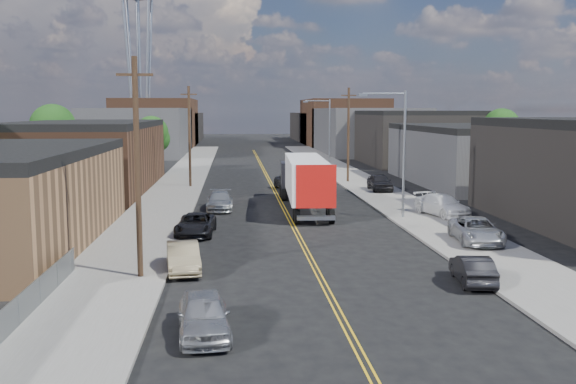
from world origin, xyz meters
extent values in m
plane|color=black|center=(0.00, 60.00, 0.00)|extent=(260.00, 260.00, 0.00)
cube|color=gold|center=(0.00, 45.00, 0.01)|extent=(0.32, 120.00, 0.01)
cube|color=slate|center=(-9.50, 45.00, 0.07)|extent=(5.00, 140.00, 0.15)
cube|color=slate|center=(9.50, 45.00, 0.07)|extent=(5.00, 140.00, 0.15)
cube|color=#482B1D|center=(-18.00, 44.00, 3.00)|extent=(12.00, 26.00, 6.00)
cube|color=black|center=(-18.00, 44.00, 6.30)|extent=(12.00, 26.00, 0.60)
cube|color=navy|center=(15.20, 20.00, 3.60)|extent=(0.30, 20.00, 0.80)
cube|color=#323134|center=(22.00, 46.00, 2.75)|extent=(14.00, 24.00, 5.50)
cube|color=black|center=(22.00, 46.00, 5.80)|extent=(14.00, 24.00, 0.60)
cube|color=black|center=(22.00, 72.00, 3.50)|extent=(14.00, 22.00, 7.00)
cube|color=black|center=(22.00, 72.00, 7.30)|extent=(14.00, 22.00, 0.60)
cube|color=#323134|center=(-20.00, 95.00, 4.00)|extent=(16.00, 30.00, 8.00)
cube|color=#323134|center=(20.00, 95.00, 4.00)|extent=(16.00, 30.00, 8.00)
cube|color=#482B1D|center=(-20.00, 120.00, 5.00)|extent=(16.00, 26.00, 10.00)
cube|color=#482B1D|center=(20.00, 120.00, 5.00)|extent=(16.00, 26.00, 10.00)
cube|color=black|center=(-20.00, 140.00, 3.50)|extent=(16.00, 40.00, 7.00)
cube|color=black|center=(20.00, 140.00, 3.50)|extent=(16.00, 40.00, 7.00)
cylinder|color=gray|center=(-22.00, 110.00, 15.00)|extent=(0.80, 0.80, 30.00)
cylinder|color=gray|center=(-23.76, 108.24, 15.00)|extent=(1.94, 1.94, 29.98)
cylinder|color=gray|center=(-20.24, 108.24, 15.00)|extent=(1.94, 1.94, 29.98)
cylinder|color=gray|center=(-23.76, 111.76, 15.00)|extent=(1.94, 1.94, 29.98)
cylinder|color=gray|center=(-20.24, 111.76, 15.00)|extent=(1.94, 1.94, 29.98)
cylinder|color=gray|center=(8.00, 25.00, 4.50)|extent=(0.18, 0.18, 9.00)
cylinder|color=gray|center=(6.50, 25.00, 8.80)|extent=(3.00, 0.12, 0.12)
cube|color=gray|center=(5.00, 25.00, 8.70)|extent=(0.60, 0.25, 0.18)
cylinder|color=gray|center=(8.00, 60.00, 4.50)|extent=(0.18, 0.18, 9.00)
cylinder|color=gray|center=(6.50, 60.00, 8.80)|extent=(3.00, 0.12, 0.12)
cube|color=gray|center=(5.00, 60.00, 8.70)|extent=(0.60, 0.25, 0.18)
cylinder|color=black|center=(-8.20, 10.00, 5.00)|extent=(0.26, 0.26, 10.00)
cube|color=black|center=(-8.20, 10.00, 9.20)|extent=(1.60, 0.12, 0.12)
cylinder|color=black|center=(-8.20, 45.00, 5.00)|extent=(0.26, 0.26, 10.00)
cube|color=black|center=(-8.20, 45.00, 9.20)|extent=(1.60, 0.12, 0.12)
cylinder|color=black|center=(8.20, 48.00, 5.00)|extent=(0.26, 0.26, 10.00)
cube|color=black|center=(8.20, 48.00, 9.20)|extent=(1.60, 0.12, 0.12)
cube|color=slate|center=(-11.50, 3.50, 0.60)|extent=(0.02, 16.00, 1.20)
cube|color=slate|center=(-11.50, 3.50, 1.20)|extent=(0.05, 16.00, 0.05)
cylinder|color=black|center=(-24.00, 55.00, 2.25)|extent=(0.36, 0.36, 4.50)
sphere|color=#12340E|center=(-24.00, 55.00, 5.85)|extent=(5.04, 5.04, 5.04)
sphere|color=#12340E|center=(-23.40, 55.30, 4.95)|extent=(3.96, 3.96, 3.96)
sphere|color=#12340E|center=(-24.50, 54.60, 5.22)|extent=(3.60, 3.60, 3.60)
cylinder|color=black|center=(-14.00, 62.00, 1.88)|extent=(0.36, 0.36, 3.75)
sphere|color=#12340E|center=(-14.00, 62.00, 4.88)|extent=(4.20, 4.20, 4.20)
sphere|color=#12340E|center=(-13.40, 62.30, 4.12)|extent=(3.30, 3.30, 3.30)
sphere|color=#12340E|center=(-14.50, 61.60, 4.35)|extent=(3.00, 3.00, 3.00)
cylinder|color=black|center=(30.00, 60.00, 2.12)|extent=(0.36, 0.36, 4.25)
sphere|color=#12340E|center=(30.00, 60.00, 5.53)|extent=(4.76, 4.76, 4.76)
sphere|color=#12340E|center=(30.60, 60.30, 4.68)|extent=(3.74, 3.74, 3.74)
sphere|color=#12340E|center=(29.50, 59.60, 4.93)|extent=(3.40, 3.40, 3.40)
cube|color=silver|center=(1.50, 28.82, 2.65)|extent=(3.20, 12.36, 2.86)
cube|color=#A8100C|center=(1.50, 22.70, 2.65)|extent=(2.68, 0.24, 2.88)
cube|color=gray|center=(1.50, 22.70, 0.56)|extent=(2.55, 0.71, 0.25)
cube|color=black|center=(1.50, 36.38, 1.58)|extent=(2.70, 3.38, 3.16)
cylinder|color=black|center=(1.50, 24.10, 0.51)|extent=(2.70, 1.14, 1.02)
cylinder|color=black|center=(1.50, 36.38, 0.51)|extent=(2.60, 1.14, 1.02)
imported|color=#999B9E|center=(-5.00, 2.34, 0.73)|extent=(2.08, 4.42, 1.46)
imported|color=#867757|center=(-6.37, 11.25, 0.70)|extent=(1.99, 4.38, 1.39)
imported|color=black|center=(-6.28, 20.24, 0.67)|extent=(2.50, 4.95, 1.34)
imported|color=#9B9E9F|center=(-5.00, 30.29, 0.71)|extent=(2.01, 4.88, 1.41)
imported|color=black|center=(6.60, 8.00, 0.64)|extent=(1.87, 4.05, 1.29)
imported|color=#B6B8BC|center=(9.87, 16.00, 0.86)|extent=(2.89, 5.31, 1.41)
imported|color=silver|center=(11.00, 25.43, 0.90)|extent=(3.38, 5.52, 1.49)
imported|color=black|center=(9.81, 40.05, 0.94)|extent=(1.94, 4.65, 1.58)
imported|color=black|center=(1.64, 42.00, 0.76)|extent=(3.25, 5.79, 1.53)
camera|label=1|loc=(-3.94, -18.95, 7.65)|focal=40.00mm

